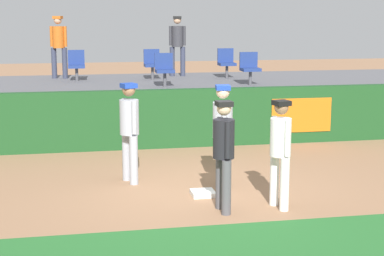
% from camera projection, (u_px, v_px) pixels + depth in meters
% --- Properties ---
extents(ground_plane, '(60.00, 60.00, 0.00)m').
position_uv_depth(ground_plane, '(209.00, 193.00, 10.64)').
color(ground_plane, '#936B4C').
extents(first_base, '(0.40, 0.40, 0.08)m').
position_uv_depth(first_base, '(203.00, 193.00, 10.48)').
color(first_base, white).
rests_on(first_base, ground_plane).
extents(player_fielder_home, '(0.39, 0.57, 1.75)m').
position_uv_depth(player_fielder_home, '(280.00, 146.00, 9.65)').
color(player_fielder_home, white).
rests_on(player_fielder_home, ground_plane).
extents(player_runner_visitor, '(0.39, 0.52, 1.85)m').
position_uv_depth(player_runner_visitor, '(223.00, 129.00, 10.80)').
color(player_runner_visitor, '#9EA3AD').
rests_on(player_runner_visitor, ground_plane).
extents(player_coach_visitor, '(0.45, 0.49, 1.85)m').
position_uv_depth(player_coach_visitor, '(129.00, 126.00, 11.12)').
color(player_coach_visitor, '#9EA3AD').
rests_on(player_coach_visitor, ground_plane).
extents(player_umpire, '(0.36, 0.49, 1.77)m').
position_uv_depth(player_umpire, '(224.00, 148.00, 9.45)').
color(player_umpire, '#4C4C51').
rests_on(player_umpire, ground_plane).
extents(field_wall, '(18.00, 0.26, 1.37)m').
position_uv_depth(field_wall, '(174.00, 118.00, 14.18)').
color(field_wall, '#19471E').
rests_on(field_wall, ground_plane).
extents(bleacher_platform, '(18.00, 4.80, 1.27)m').
position_uv_depth(bleacher_platform, '(159.00, 105.00, 16.67)').
color(bleacher_platform, '#59595E').
rests_on(bleacher_platform, ground_plane).
extents(seat_back_center, '(0.44, 0.44, 0.84)m').
position_uv_depth(seat_back_center, '(152.00, 63.00, 17.10)').
color(seat_back_center, '#4C4C51').
rests_on(seat_back_center, bleacher_platform).
extents(seat_front_center, '(0.46, 0.44, 0.84)m').
position_uv_depth(seat_front_center, '(164.00, 68.00, 15.37)').
color(seat_front_center, '#4C4C51').
rests_on(seat_front_center, bleacher_platform).
extents(seat_back_right, '(0.47, 0.44, 0.84)m').
position_uv_depth(seat_back_right, '(226.00, 61.00, 17.50)').
color(seat_back_right, '#4C4C51').
rests_on(seat_back_right, bleacher_platform).
extents(seat_front_right, '(0.48, 0.44, 0.84)m').
position_uv_depth(seat_front_right, '(250.00, 66.00, 15.79)').
color(seat_front_right, '#4C4C51').
rests_on(seat_front_right, bleacher_platform).
extents(seat_back_left, '(0.45, 0.44, 0.84)m').
position_uv_depth(seat_back_left, '(76.00, 64.00, 16.71)').
color(seat_back_left, '#4C4C51').
rests_on(seat_back_left, bleacher_platform).
extents(spectator_hooded, '(0.48, 0.39, 1.75)m').
position_uv_depth(spectator_hooded, '(177.00, 42.00, 17.91)').
color(spectator_hooded, '#33384C').
rests_on(spectator_hooded, bleacher_platform).
extents(spectator_capped, '(0.47, 0.42, 1.76)m').
position_uv_depth(spectator_capped, '(59.00, 42.00, 17.23)').
color(spectator_capped, '#33384C').
rests_on(spectator_capped, bleacher_platform).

